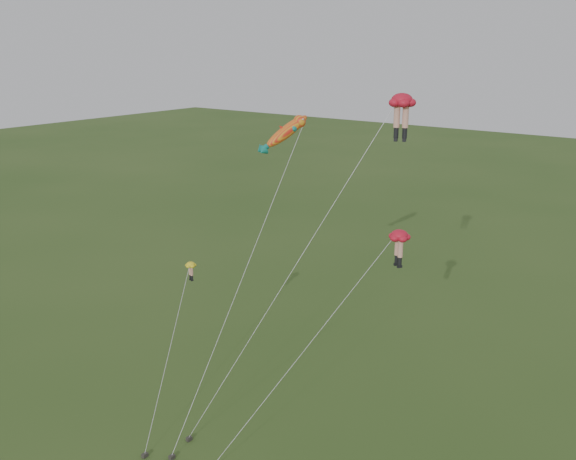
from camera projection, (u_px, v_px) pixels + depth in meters
The scene contains 5 objects.
ground at pixel (214, 441), 39.56m from camera, with size 300.00×300.00×0.00m, color #2D491A.
legs_kite_red_high at pixel (399, 109), 35.61m from camera, with size 10.07×10.03×20.99m.
legs_kite_red_mid at pixel (396, 242), 37.76m from camera, with size 6.99×11.59×13.09m.
legs_kite_yellow at pixel (188, 278), 45.06m from camera, with size 5.56×9.90×8.68m.
fish_kite at pixel (286, 133), 41.86m from camera, with size 2.46×13.49×19.38m.
Camera 1 is at (24.15, -24.71, 23.71)m, focal length 40.00 mm.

